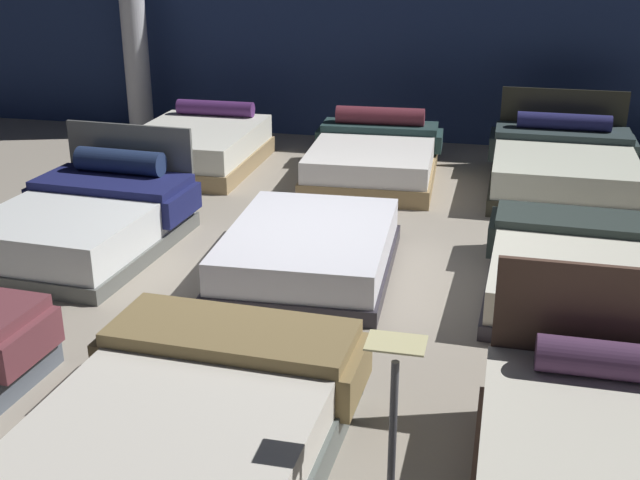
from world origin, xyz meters
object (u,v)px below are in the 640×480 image
at_px(bed_3, 87,221).
at_px(bed_5, 586,271).
at_px(support_pillar, 133,13).
at_px(bed_7, 373,159).
at_px(bed_6, 197,147).
at_px(bed_1, 191,428).
at_px(price_sign, 392,457).
at_px(bed_8, 563,167).
at_px(bed_4, 309,251).

bearing_deg(bed_3, bed_5, 3.26).
bearing_deg(support_pillar, bed_7, -21.71).
bearing_deg(bed_3, bed_6, 93.54).
xyz_separation_m(bed_1, support_pillar, (-3.64, 7.20, 1.51)).
bearing_deg(support_pillar, bed_3, -71.42).
height_order(price_sign, support_pillar, support_pillar).
height_order(bed_3, bed_7, bed_3).
xyz_separation_m(bed_3, bed_8, (4.47, 2.93, -0.00)).
xyz_separation_m(bed_6, bed_8, (4.48, 0.07, 0.01)).
relative_size(bed_7, support_pillar, 0.59).
relative_size(bed_7, bed_8, 0.95).
bearing_deg(support_pillar, price_sign, -57.16).
bearing_deg(price_sign, bed_1, 168.92).
bearing_deg(bed_6, bed_3, -90.00).
bearing_deg(price_sign, bed_6, 119.38).
xyz_separation_m(bed_7, support_pillar, (-3.71, 1.48, 1.49)).
height_order(bed_7, support_pillar, support_pillar).
xyz_separation_m(bed_3, bed_5, (4.52, 0.00, -0.07)).
relative_size(bed_4, bed_7, 0.98).
bearing_deg(price_sign, bed_3, 137.10).
height_order(bed_1, bed_4, bed_1).
relative_size(bed_4, support_pillar, 0.58).
bearing_deg(support_pillar, bed_6, -45.56).
bearing_deg(bed_8, bed_4, -126.88).
relative_size(bed_3, price_sign, 1.99).
xyz_separation_m(bed_5, bed_6, (-4.54, 2.86, 0.06)).
xyz_separation_m(bed_1, bed_5, (2.34, 2.88, -0.04)).
relative_size(bed_3, bed_6, 1.03).
height_order(bed_7, price_sign, price_sign).
distance_m(bed_5, price_sign, 3.33).
height_order(bed_4, bed_5, bed_5).
distance_m(bed_1, bed_8, 6.24).
bearing_deg(bed_3, support_pillar, 111.84).
height_order(bed_6, bed_7, bed_7).
xyz_separation_m(bed_6, support_pillar, (-1.44, 1.47, 1.49)).
xyz_separation_m(bed_4, support_pillar, (-3.63, 4.40, 1.55)).
bearing_deg(bed_7, price_sign, -82.33).
xyz_separation_m(bed_5, bed_7, (-2.26, 2.85, 0.05)).
xyz_separation_m(bed_3, bed_6, (-0.01, 2.86, -0.02)).
bearing_deg(bed_5, price_sign, -108.63).
xyz_separation_m(bed_7, bed_8, (2.21, 0.08, 0.02)).
xyz_separation_m(bed_3, bed_4, (2.18, -0.07, -0.07)).
bearing_deg(bed_1, bed_5, 53.20).
relative_size(bed_3, support_pillar, 0.60).
xyz_separation_m(bed_5, support_pillar, (-5.98, 4.32, 1.54)).
distance_m(bed_3, price_sign, 4.57).
height_order(bed_6, bed_8, bed_8).
xyz_separation_m(bed_4, bed_6, (-2.19, 2.93, 0.06)).
distance_m(bed_3, bed_7, 3.63).
height_order(bed_1, support_pillar, support_pillar).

